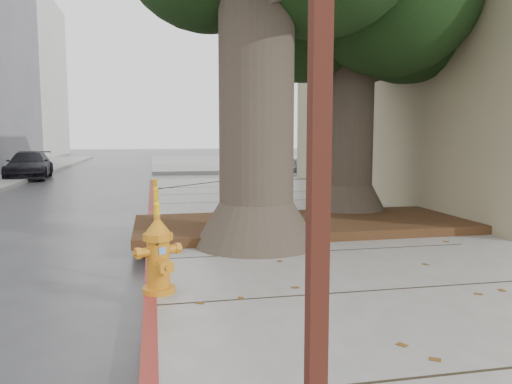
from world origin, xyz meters
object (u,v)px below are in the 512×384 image
(fire_hydrant, at_px, (159,255))
(car_silver, at_px, (323,163))
(signpost, at_px, (318,203))
(car_dark, at_px, (29,165))
(car_red, at_px, (351,163))

(fire_hydrant, bearing_deg, car_silver, 44.25)
(signpost, bearing_deg, fire_hydrant, 97.34)
(car_dark, bearing_deg, car_red, -5.07)
(car_red, bearing_deg, fire_hydrant, 149.81)
(car_silver, bearing_deg, car_dark, 90.17)
(fire_hydrant, height_order, car_dark, car_dark)
(car_red, bearing_deg, signpost, 155.41)
(signpost, xyz_separation_m, car_red, (9.34, 22.26, -1.15))
(signpost, relative_size, car_silver, 0.77)
(signpost, bearing_deg, car_silver, 71.00)
(car_silver, xyz_separation_m, car_red, (1.59, 0.27, -0.05))
(signpost, height_order, car_silver, signpost)
(fire_hydrant, relative_size, signpost, 0.32)
(signpost, distance_m, car_dark, 23.18)
(car_red, height_order, car_dark, car_dark)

